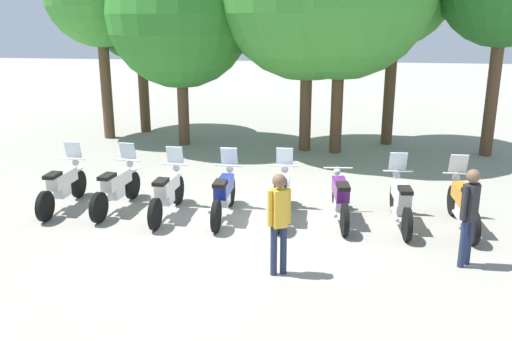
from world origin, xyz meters
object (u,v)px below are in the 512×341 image
object	(u,v)px
motorcycle_1	(117,187)
tree_2	(180,14)
motorcycle_4	(282,194)
motorcycle_7	(463,203)
person_1	(469,210)
motorcycle_2	(167,192)
tree_1	(139,8)
motorcycle_6	(401,200)
motorcycle_0	(63,185)
motorcycle_5	(340,197)
motorcycle_3	(224,193)
person_0	(279,216)

from	to	relation	value
motorcycle_1	tree_2	xyz separation A→B (m)	(-0.23, 6.25, 3.62)
motorcycle_4	motorcycle_7	distance (m)	3.62
person_1	motorcycle_1	bearing A→B (deg)	30.20
motorcycle_2	tree_1	distance (m)	9.69
motorcycle_2	motorcycle_6	distance (m)	4.82
motorcycle_0	tree_2	bearing A→B (deg)	-9.40
motorcycle_2	motorcycle_6	xyz separation A→B (m)	(4.82, 0.16, 0.00)
person_1	motorcycle_5	bearing A→B (deg)	3.64
motorcycle_3	person_1	size ratio (longest dim) A/B	1.28
motorcycle_7	motorcycle_4	bearing A→B (deg)	86.69
motorcycle_0	motorcycle_3	xyz separation A→B (m)	(3.62, -0.05, 0.00)
tree_2	motorcycle_5	bearing A→B (deg)	-51.00
motorcycle_1	motorcycle_2	world-z (taller)	same
motorcycle_6	person_1	world-z (taller)	person_1
motorcycle_2	person_0	xyz separation A→B (m)	(2.61, -2.39, 0.49)
motorcycle_6	tree_2	xyz separation A→B (m)	(-6.25, 6.29, 3.62)
motorcycle_2	tree_2	xyz separation A→B (m)	(-1.44, 6.45, 3.62)
motorcycle_1	person_1	bearing A→B (deg)	-99.81
tree_2	person_1	bearing A→B (deg)	-48.52
motorcycle_0	motorcycle_2	xyz separation A→B (m)	(2.41, -0.11, 0.00)
motorcycle_2	motorcycle_3	distance (m)	1.21
motorcycle_3	person_0	distance (m)	2.87
motorcycle_0	motorcycle_2	world-z (taller)	same
motorcycle_7	motorcycle_1	bearing A→B (deg)	87.34
motorcycle_2	motorcycle_6	bearing A→B (deg)	-87.44
person_0	tree_1	world-z (taller)	tree_1
person_1	tree_2	world-z (taller)	tree_2
motorcycle_7	person_1	distance (m)	1.88
motorcycle_4	motorcycle_1	bearing A→B (deg)	89.18
motorcycle_3	motorcycle_5	bearing A→B (deg)	-86.78
motorcycle_5	person_1	bearing A→B (deg)	-137.95
motorcycle_3	tree_2	xyz separation A→B (m)	(-2.64, 6.38, 3.62)
tree_1	motorcycle_1	bearing A→B (deg)	-74.77
motorcycle_0	motorcycle_6	xyz separation A→B (m)	(7.23, 0.05, 0.00)
motorcycle_6	tree_2	bearing A→B (deg)	41.58
motorcycle_5	person_1	size ratio (longest dim) A/B	1.28
motorcycle_3	motorcycle_2	bearing A→B (deg)	92.80
motorcycle_1	motorcycle_4	world-z (taller)	same
person_0	person_1	size ratio (longest dim) A/B	1.01
motorcycle_0	motorcycle_5	xyz separation A→B (m)	(6.02, 0.10, -0.01)
motorcycle_2	person_1	distance (m)	5.95
tree_1	motorcycle_6	bearing A→B (deg)	-44.54
motorcycle_4	tree_2	size ratio (longest dim) A/B	0.34
motorcycle_4	person_0	world-z (taller)	person_0
motorcycle_2	motorcycle_5	size ratio (longest dim) A/B	1.00
motorcycle_7	tree_2	distance (m)	10.41
motorcycle_7	person_1	bearing A→B (deg)	167.53
motorcycle_0	motorcycle_3	bearing A→B (deg)	-91.39
motorcycle_5	person_0	distance (m)	2.84
motorcycle_1	person_0	distance (m)	4.64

